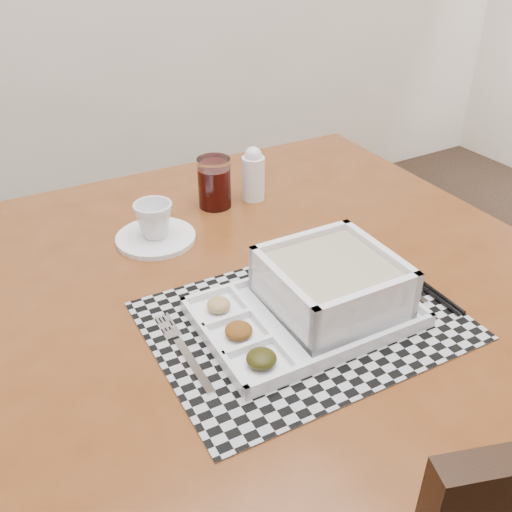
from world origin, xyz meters
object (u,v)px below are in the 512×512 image
at_px(dining_table, 262,316).
at_px(cup, 154,220).
at_px(creamer_bottle, 253,174).
at_px(serving_tray, 323,293).
at_px(juice_glass, 214,184).

height_order(dining_table, cup, cup).
relative_size(dining_table, creamer_bottle, 9.22).
xyz_separation_m(cup, creamer_bottle, (0.25, 0.06, 0.01)).
xyz_separation_m(dining_table, serving_tray, (0.03, -0.13, 0.12)).
bearing_deg(juice_glass, dining_table, -100.91).
bearing_deg(cup, juice_glass, 37.91).
xyz_separation_m(serving_tray, creamer_bottle, (0.11, 0.40, 0.02)).
distance_m(serving_tray, creamer_bottle, 0.41).
relative_size(juice_glass, creamer_bottle, 0.90).
distance_m(juice_glass, creamer_bottle, 0.09).
distance_m(dining_table, juice_glass, 0.32).
bearing_deg(serving_tray, cup, 112.54).
height_order(serving_tray, cup, serving_tray).
distance_m(dining_table, cup, 0.27).
bearing_deg(creamer_bottle, cup, -166.31).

